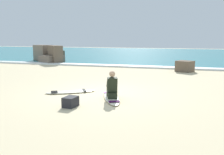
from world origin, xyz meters
The scene contains 9 objects.
ground_plane centered at (0.00, 0.00, 0.00)m, with size 80.00×80.00×0.00m, color beige.
sea centered at (0.00, 22.42, 0.05)m, with size 80.00×28.00×0.10m, color teal.
breaking_foam centered at (0.00, 8.72, 0.06)m, with size 80.00×0.90×0.11m, color white.
surfboard_main centered at (0.66, -0.54, 0.04)m, with size 1.37×2.27×0.08m.
surfer_seated centered at (0.73, -0.69, 0.44)m, with size 0.56×0.77×0.95m.
surfboard_spare_near centered at (-1.15, -0.13, 0.04)m, with size 1.93×1.48×0.08m.
rock_outcrop_distant centered at (-8.02, 10.19, 0.59)m, with size 3.59×3.02×1.46m.
shoreline_rock centered at (3.16, 7.34, 0.34)m, with size 0.93×0.85×0.69m, color brown.
beach_bag centered at (-0.27, -1.94, 0.16)m, with size 0.36×0.48×0.32m, color #232328.
Camera 1 is at (3.11, -8.81, 2.18)m, focal length 39.62 mm.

